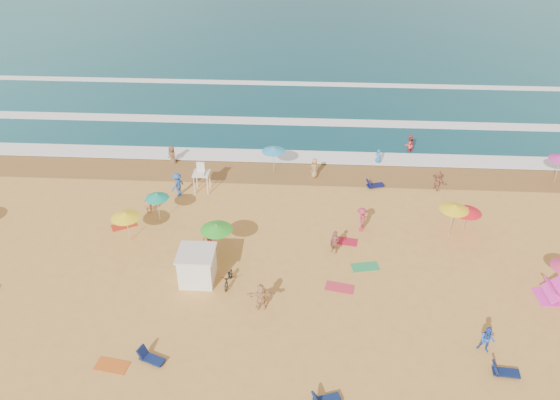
{
  "coord_description": "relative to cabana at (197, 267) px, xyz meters",
  "views": [
    {
      "loc": [
        -0.6,
        -25.78,
        22.1
      ],
      "look_at": [
        -2.39,
        6.0,
        1.5
      ],
      "focal_mm": 35.0,
      "sensor_mm": 36.0,
      "label": 1
    }
  ],
  "objects": [
    {
      "name": "ground",
      "position": [
        6.97,
        0.88,
        -1.0
      ],
      "size": [
        220.0,
        220.0,
        0.0
      ],
      "primitive_type": "plane",
      "color": "gold",
      "rests_on": "ground"
    },
    {
      "name": "wet_sand",
      "position": [
        6.97,
        13.38,
        -0.99
      ],
      "size": [
        220.0,
        220.0,
        0.0
      ],
      "primitive_type": "plane",
      "color": "olive",
      "rests_on": "ground"
    },
    {
      "name": "surf_foam",
      "position": [
        6.97,
        22.2,
        -0.9
      ],
      "size": [
        200.0,
        18.7,
        0.05
      ],
      "color": "white",
      "rests_on": "ground"
    },
    {
      "name": "cabana",
      "position": [
        0.0,
        0.0,
        0.0
      ],
      "size": [
        2.0,
        2.0,
        2.0
      ],
      "primitive_type": "cube",
      "color": "white",
      "rests_on": "ground"
    },
    {
      "name": "cabana_roof",
      "position": [
        0.0,
        0.0,
        1.06
      ],
      "size": [
        2.2,
        2.2,
        0.12
      ],
      "primitive_type": "cube",
      "color": "silver",
      "rests_on": "cabana"
    },
    {
      "name": "bicycle",
      "position": [
        1.9,
        -0.3,
        -0.54
      ],
      "size": [
        0.79,
        1.82,
        0.93
      ],
      "primitive_type": "imported",
      "rotation": [
        0.0,
        0.0,
        -0.1
      ],
      "color": "black",
      "rests_on": "ground"
    },
    {
      "name": "lifeguard_stand",
      "position": [
        -1.54,
        10.16,
        0.05
      ],
      "size": [
        1.2,
        1.2,
        2.1
      ],
      "primitive_type": null,
      "color": "white",
      "rests_on": "ground"
    },
    {
      "name": "beach_umbrellas",
      "position": [
        7.69,
        0.69,
        1.13
      ],
      "size": [
        60.67,
        29.2,
        0.74
      ],
      "color": "yellow",
      "rests_on": "ground"
    },
    {
      "name": "loungers",
      "position": [
        13.68,
        -1.09,
        -0.83
      ],
      "size": [
        60.66,
        20.7,
        0.34
      ],
      "color": "#101453",
      "rests_on": "ground"
    },
    {
      "name": "towels",
      "position": [
        6.65,
        -2.14,
        -0.98
      ],
      "size": [
        47.66,
        24.81,
        0.03
      ],
      "color": "#CF5C19",
      "rests_on": "ground"
    },
    {
      "name": "beachgoers",
      "position": [
        8.95,
        7.2,
        -0.18
      ],
      "size": [
        45.91,
        23.16,
        2.13
      ],
      "color": "#E0AB76",
      "rests_on": "ground"
    }
  ]
}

